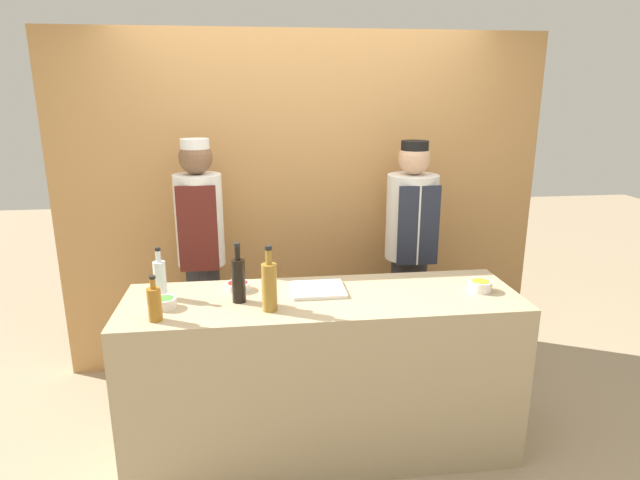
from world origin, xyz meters
TOP-DOWN VIEW (x-y plane):
  - ground_plane at (0.00, 0.00)m, footprint 14.00×14.00m
  - cabinet_wall at (0.00, 1.14)m, footprint 3.42×0.18m
  - counter at (0.00, 0.00)m, footprint 2.13×0.65m
  - sauce_bowl_green at (-0.82, -0.05)m, footprint 0.12×0.12m
  - sauce_bowl_red at (-0.46, 0.16)m, footprint 0.14×0.14m
  - sauce_bowl_yellow at (0.87, -0.02)m, footprint 0.13×0.13m
  - cutting_board at (-0.02, 0.08)m, footprint 0.29×0.26m
  - bottle_clear at (-0.86, 0.09)m, footprint 0.07×0.07m
  - bottle_soy at (-0.45, -0.01)m, footprint 0.07×0.07m
  - bottle_amber at (-0.84, -0.20)m, footprint 0.07×0.07m
  - bottle_vinegar at (-0.29, -0.15)m, footprint 0.08×0.08m
  - chef_left at (-0.70, 0.75)m, footprint 0.31×0.31m
  - chef_right at (0.70, 0.75)m, footprint 0.34×0.34m

SIDE VIEW (x-z plane):
  - ground_plane at x=0.00m, z-range 0.00..0.00m
  - counter at x=0.00m, z-range 0.00..0.93m
  - chef_right at x=0.70m, z-range 0.08..1.77m
  - cutting_board at x=-0.02m, z-range 0.93..0.95m
  - chef_left at x=-0.70m, z-range 0.09..1.81m
  - sauce_bowl_red at x=-0.46m, z-range 0.94..0.98m
  - sauce_bowl_green at x=-0.82m, z-range 0.94..0.99m
  - sauce_bowl_yellow at x=0.87m, z-range 0.94..1.00m
  - bottle_amber at x=-0.84m, z-range 0.91..1.14m
  - bottle_clear at x=-0.86m, z-range 0.90..1.18m
  - bottle_soy at x=-0.45m, z-range 0.90..1.22m
  - bottle_vinegar at x=-0.29m, z-range 0.90..1.24m
  - cabinet_wall at x=0.00m, z-range 0.00..2.40m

